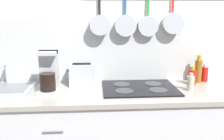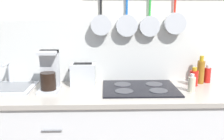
# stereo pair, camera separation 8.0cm
# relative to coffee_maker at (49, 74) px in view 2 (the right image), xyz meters

# --- Properties ---
(wall_back) EXTENTS (7.20, 0.16, 2.60)m
(wall_back) POSITION_rel_coffee_maker_xyz_m (0.78, 0.30, 0.25)
(wall_back) COLOR silver
(wall_back) RESTS_ON ground_plane
(countertop) EXTENTS (2.89, 0.59, 0.03)m
(countertop) POSITION_rel_coffee_maker_xyz_m (0.78, -0.03, -0.15)
(countertop) COLOR #A59E93
(countertop) RESTS_ON cabinet_base
(sink_basin) EXTENTS (0.47, 0.36, 0.20)m
(sink_basin) POSITION_rel_coffee_maker_xyz_m (-0.39, 0.07, -0.12)
(sink_basin) COLOR #B7BABF
(sink_basin) RESTS_ON countertop
(coffee_maker) EXTENTS (0.16, 0.19, 0.32)m
(coffee_maker) POSITION_rel_coffee_maker_xyz_m (0.00, 0.00, 0.00)
(coffee_maker) COLOR #B7BABF
(coffee_maker) RESTS_ON countertop
(toaster) EXTENTS (0.22, 0.14, 0.19)m
(toaster) POSITION_rel_coffee_maker_xyz_m (0.25, 0.15, -0.04)
(toaster) COLOR #B7BABF
(toaster) RESTS_ON countertop
(cooktop) EXTENTS (0.60, 0.46, 0.01)m
(cooktop) POSITION_rel_coffee_maker_xyz_m (0.72, 0.02, -0.13)
(cooktop) COLOR black
(cooktop) RESTS_ON countertop
(bottle_olive_oil) EXTENTS (0.06, 0.06, 0.14)m
(bottle_olive_oil) POSITION_rel_coffee_maker_xyz_m (1.12, -0.06, -0.07)
(bottle_olive_oil) COLOR #BFB799
(bottle_olive_oil) RESTS_ON countertop
(bottle_dish_soap) EXTENTS (0.07, 0.07, 0.16)m
(bottle_dish_soap) POSITION_rel_coffee_maker_xyz_m (1.20, 0.11, -0.06)
(bottle_dish_soap) COLOR red
(bottle_dish_soap) RESTS_ON countertop
(bottle_cooking_wine) EXTENTS (0.06, 0.06, 0.24)m
(bottle_cooking_wine) POSITION_rel_coffee_maker_xyz_m (1.28, 0.17, -0.03)
(bottle_cooking_wine) COLOR #8C5919
(bottle_cooking_wine) RESTS_ON countertop
(bottle_vinegar) EXTENTS (0.06, 0.06, 0.16)m
(bottle_vinegar) POSITION_rel_coffee_maker_xyz_m (1.35, 0.20, -0.06)
(bottle_vinegar) COLOR red
(bottle_vinegar) RESTS_ON countertop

